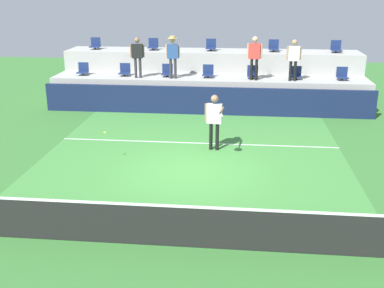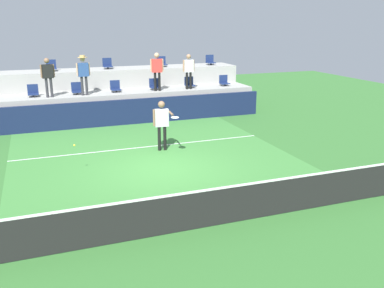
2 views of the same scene
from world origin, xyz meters
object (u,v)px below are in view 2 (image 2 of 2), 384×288
at_px(stadium_chair_lower_far_right, 224,81).
at_px(spectator_with_hat, 83,71).
at_px(stadium_chair_lower_mid_left, 77,89).
at_px(stadium_chair_upper_center, 107,64).
at_px(stadium_chair_lower_center, 115,87).
at_px(stadium_chair_lower_left, 33,92).
at_px(stadium_chair_lower_right, 189,83).
at_px(stadium_chair_lower_mid_right, 154,85).
at_px(spectator_in_white, 48,74).
at_px(spectator_in_grey, 189,68).
at_px(stadium_chair_upper_far_right, 210,61).
at_px(tennis_ball, 74,145).
at_px(spectator_leaning_on_rail, 157,68).
at_px(stadium_chair_upper_left, 51,66).
at_px(stadium_chair_upper_right, 162,62).
at_px(tennis_player, 162,120).

distance_m(stadium_chair_lower_far_right, spectator_with_hat, 6.86).
distance_m(stadium_chair_lower_mid_left, stadium_chair_upper_center, 2.61).
bearing_deg(stadium_chair_upper_center, stadium_chair_lower_center, -89.70).
xyz_separation_m(stadium_chair_lower_left, stadium_chair_lower_right, (7.08, 0.00, 0.00)).
xyz_separation_m(stadium_chair_lower_mid_left, stadium_chair_lower_mid_right, (3.53, 0.00, 0.00)).
xyz_separation_m(spectator_in_white, spectator_in_grey, (6.25, -0.00, -0.01)).
xyz_separation_m(stadium_chair_upper_far_right, spectator_in_white, (-8.26, -2.18, -0.08)).
xyz_separation_m(stadium_chair_upper_center, tennis_ball, (-2.47, -8.55, -1.43)).
relative_size(stadium_chair_lower_left, spectator_leaning_on_rail, 0.30).
bearing_deg(stadium_chair_upper_left, stadium_chair_lower_mid_right, -22.09).
distance_m(stadium_chair_lower_center, spectator_with_hat, 1.68).
relative_size(stadium_chair_upper_far_right, tennis_ball, 7.65).
height_order(stadium_chair_lower_mid_right, stadium_chair_upper_right, stadium_chair_upper_right).
relative_size(stadium_chair_upper_far_right, spectator_leaning_on_rail, 0.30).
bearing_deg(stadium_chair_lower_mid_right, spectator_with_hat, -173.23).
bearing_deg(stadium_chair_upper_right, spectator_in_grey, -73.33).
distance_m(stadium_chair_lower_left, stadium_chair_upper_center, 4.03).
bearing_deg(spectator_leaning_on_rail, stadium_chair_upper_far_right, 31.68).
bearing_deg(tennis_ball, stadium_chair_lower_center, 69.86).
xyz_separation_m(spectator_in_white, tennis_ball, (0.38, -6.37, -1.35)).
bearing_deg(stadium_chair_lower_mid_right, stadium_chair_lower_center, 180.00).
xyz_separation_m(stadium_chair_upper_right, spectator_leaning_on_rail, (-0.88, -2.18, -0.02)).
height_order(stadium_chair_lower_center, stadium_chair_upper_left, stadium_chair_upper_left).
xyz_separation_m(tennis_player, spectator_with_hat, (-1.99, 5.05, 1.22)).
xyz_separation_m(stadium_chair_lower_mid_left, spectator_leaning_on_rail, (3.57, -0.38, 0.83)).
bearing_deg(stadium_chair_lower_mid_left, stadium_chair_upper_far_right, 14.21).
xyz_separation_m(stadium_chair_lower_mid_left, spectator_with_hat, (0.30, -0.38, 0.83)).
height_order(stadium_chair_lower_right, stadium_chair_upper_center, stadium_chair_upper_center).
bearing_deg(spectator_in_white, stadium_chair_lower_far_right, 2.66).
bearing_deg(tennis_ball, stadium_chair_lower_right, 48.14).
bearing_deg(spectator_with_hat, stadium_chair_lower_right, 4.41).
xyz_separation_m(spectator_in_white, spectator_leaning_on_rail, (4.72, -0.00, 0.07)).
distance_m(stadium_chair_lower_mid_right, spectator_leaning_on_rail, 0.92).
distance_m(stadium_chair_lower_mid_right, stadium_chair_upper_center, 2.71).
height_order(stadium_chair_lower_mid_right, stadium_chair_lower_far_right, same).
distance_m(stadium_chair_upper_center, spectator_leaning_on_rail, 2.88).
height_order(stadium_chair_lower_mid_right, tennis_player, stadium_chair_lower_mid_right).
relative_size(stadium_chair_upper_center, stadium_chair_upper_far_right, 1.00).
distance_m(stadium_chair_lower_far_right, spectator_in_grey, 2.18).
distance_m(stadium_chair_lower_mid_left, spectator_leaning_on_rail, 3.68).
xyz_separation_m(stadium_chair_lower_far_right, stadium_chair_upper_right, (-2.66, 1.80, 0.85)).
bearing_deg(spectator_with_hat, tennis_player, -68.46).
relative_size(stadium_chair_upper_center, spectator_in_grey, 0.32).
distance_m(stadium_chair_lower_left, spectator_in_white, 1.08).
relative_size(stadium_chair_lower_center, spectator_with_hat, 0.30).
relative_size(stadium_chair_upper_center, tennis_player, 0.30).
xyz_separation_m(stadium_chair_upper_center, tennis_player, (0.60, -7.23, -1.24)).
relative_size(stadium_chair_lower_mid_right, stadium_chair_upper_far_right, 1.00).
relative_size(stadium_chair_lower_right, tennis_ball, 7.65).
height_order(stadium_chair_upper_right, spectator_in_white, spectator_in_white).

